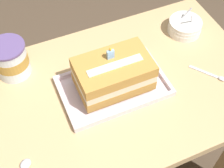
% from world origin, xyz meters
% --- Properties ---
extents(dining_table, '(1.04, 0.62, 0.74)m').
position_xyz_m(dining_table, '(0.00, 0.00, 0.61)').
color(dining_table, tan).
rests_on(dining_table, ground_plane).
extents(foil_tray, '(0.35, 0.22, 0.02)m').
position_xyz_m(foil_tray, '(0.01, 0.01, 0.75)').
color(foil_tray, silver).
rests_on(foil_tray, dining_table).
extents(birthday_cake, '(0.24, 0.15, 0.15)m').
position_xyz_m(birthday_cake, '(0.01, 0.01, 0.82)').
color(birthday_cake, '#BC883D').
rests_on(birthday_cake, foil_tray).
extents(bowl_stack, '(0.13, 0.13, 0.11)m').
position_xyz_m(bowl_stack, '(0.38, 0.15, 0.76)').
color(bowl_stack, white).
rests_on(bowl_stack, dining_table).
extents(ice_cream_tub, '(0.12, 0.12, 0.13)m').
position_xyz_m(ice_cream_tub, '(-0.27, 0.21, 0.80)').
color(ice_cream_tub, white).
rests_on(ice_cream_tub, dining_table).
extents(serving_spoon_near_tray, '(0.09, 0.12, 0.01)m').
position_xyz_m(serving_spoon_near_tray, '(0.35, -0.09, 0.74)').
color(serving_spoon_near_tray, silver).
rests_on(serving_spoon_near_tray, dining_table).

